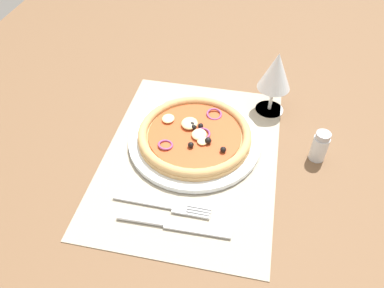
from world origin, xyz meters
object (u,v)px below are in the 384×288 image
fork (167,206)px  pepper_shaker (320,146)px  plate (195,140)px  pizza (195,134)px  wine_glass (276,73)px  knife (175,225)px

fork → pepper_shaker: bearing=35.1°
plate → pepper_shaker: (-0.93, 24.94, 2.32)cm
pizza → fork: bearing=-5.3°
fork → wine_glass: wine_glass is taller
plate → knife: (20.71, 0.69, -0.28)cm
plate → fork: bearing=-5.4°
wine_glass → pizza: bearing=-45.9°
knife → pepper_shaker: 32.61cm
plate → pepper_shaker: pepper_shaker is taller
knife → wine_glass: bearing=67.0°
knife → wine_glass: size_ratio=1.34×
plate → knife: plate is taller
pepper_shaker → pizza: bearing=-87.9°
fork → wine_glass: (-31.51, 16.32, 9.43)cm
wine_glass → pepper_shaker: bearing=37.5°
wine_glass → pepper_shaker: (13.34, 10.25, -6.80)cm
pizza → wine_glass: size_ratio=1.57×
knife → pizza: bearing=90.8°
pepper_shaker → plate: bearing=-87.9°
pizza → wine_glass: (-14.24, 14.70, 7.49)cm
knife → pepper_shaker: (-21.65, 24.25, 2.60)cm
fork → knife: bearing=-55.6°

